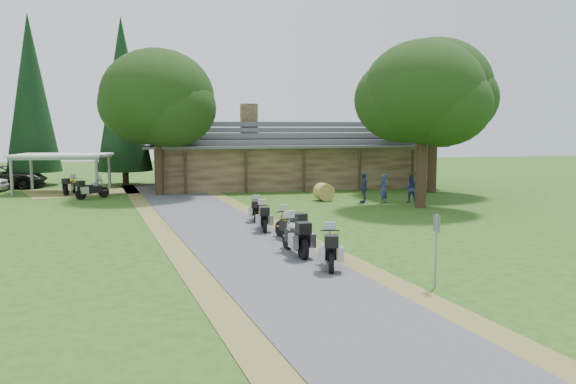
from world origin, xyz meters
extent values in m
plane|color=#2C4A15|center=(0.00, 0.00, 0.00)|extent=(120.00, 120.00, 0.00)
plane|color=#4B4B4E|center=(-0.50, 4.00, 0.00)|extent=(51.95, 51.95, 0.00)
imported|color=black|center=(-14.89, 26.43, 1.23)|extent=(3.06, 6.56, 2.46)
imported|color=navy|center=(9.18, 12.86, 0.99)|extent=(0.69, 0.65, 1.98)
imported|color=navy|center=(10.84, 12.78, 0.97)|extent=(0.66, 0.59, 1.93)
imported|color=navy|center=(8.11, 13.27, 1.05)|extent=(0.64, 0.72, 2.10)
cylinder|color=#A5883C|center=(6.08, 14.67, 0.53)|extent=(1.17, 1.09, 1.05)
cone|color=black|center=(-6.35, 27.02, 6.37)|extent=(4.18, 4.18, 12.74)
cone|color=black|center=(-13.12, 28.15, 6.48)|extent=(4.00, 4.00, 12.96)
camera|label=1|loc=(-3.02, -17.80, 4.36)|focal=35.00mm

